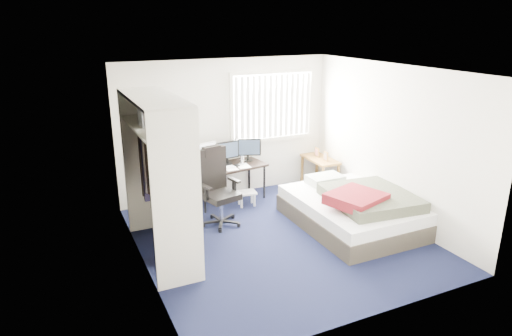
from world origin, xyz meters
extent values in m
plane|color=black|center=(0.00, 0.00, 0.00)|extent=(4.20, 4.20, 0.00)
plane|color=silver|center=(0.00, 2.10, 1.25)|extent=(4.00, 0.00, 4.00)
plane|color=silver|center=(0.00, -2.10, 1.25)|extent=(4.00, 0.00, 4.00)
plane|color=silver|center=(-2.00, 0.00, 1.25)|extent=(0.00, 4.20, 4.20)
plane|color=silver|center=(2.00, 0.00, 1.25)|extent=(0.00, 4.20, 4.20)
plane|color=white|center=(0.00, 0.00, 2.50)|extent=(4.20, 4.20, 0.00)
cube|color=white|center=(0.90, 2.08, 1.60)|extent=(1.60, 0.02, 1.20)
cube|color=beige|center=(0.90, 2.05, 2.23)|extent=(1.72, 0.06, 0.06)
cube|color=beige|center=(0.90, 2.05, 0.97)|extent=(1.72, 0.06, 0.06)
cube|color=white|center=(0.90, 2.02, 1.60)|extent=(1.60, 0.04, 1.16)
cube|color=beige|center=(-1.70, -0.60, 1.10)|extent=(0.60, 0.04, 2.20)
cube|color=beige|center=(-1.70, 1.20, 1.10)|extent=(0.60, 0.04, 2.20)
cube|color=beige|center=(-1.70, 0.30, 2.20)|extent=(0.60, 1.80, 0.04)
cube|color=beige|center=(-1.70, 0.30, 1.82)|extent=(0.56, 1.74, 0.03)
cylinder|color=silver|center=(-1.70, 0.30, 1.70)|extent=(0.03, 1.72, 0.03)
cube|color=#26262B|center=(-1.70, 0.20, 1.25)|extent=(0.38, 1.10, 0.90)
cube|color=beige|center=(-1.38, 0.75, 1.10)|extent=(0.03, 0.90, 2.20)
cube|color=white|center=(-1.70, -0.15, 1.96)|extent=(0.38, 0.30, 0.24)
cube|color=gray|center=(-1.70, 0.35, 1.95)|extent=(0.34, 0.28, 0.22)
cube|color=black|center=(-0.14, 1.73, 0.64)|extent=(1.42, 0.82, 0.04)
cylinder|color=black|center=(-0.70, 1.39, 0.31)|extent=(0.04, 0.04, 0.62)
cylinder|color=black|center=(-0.78, 1.89, 0.31)|extent=(0.04, 0.04, 0.62)
cylinder|color=black|center=(0.51, 1.57, 0.31)|extent=(0.04, 0.04, 0.62)
cylinder|color=black|center=(0.43, 2.07, 0.31)|extent=(0.04, 0.04, 0.62)
cube|color=white|center=(-0.58, 1.77, 0.94)|extent=(0.50, 0.10, 0.36)
cube|color=white|center=(-0.58, 1.77, 0.94)|extent=(0.45, 0.07, 0.31)
cube|color=black|center=(-0.11, 1.84, 0.92)|extent=(0.48, 0.10, 0.32)
cube|color=#1E2838|center=(-0.11, 1.84, 0.92)|extent=(0.43, 0.07, 0.27)
cube|color=black|center=(0.31, 1.87, 0.92)|extent=(0.48, 0.10, 0.32)
cube|color=#1E2838|center=(0.31, 1.87, 0.92)|extent=(0.43, 0.07, 0.27)
cube|color=white|center=(-0.26, 1.62, 0.67)|extent=(0.42, 0.20, 0.02)
cube|color=black|center=(0.01, 1.66, 0.67)|extent=(0.07, 0.11, 0.02)
cylinder|color=silver|center=(0.14, 1.73, 0.74)|extent=(0.08, 0.08, 0.16)
cube|color=white|center=(-0.14, 1.73, 0.66)|extent=(0.34, 0.32, 0.00)
cube|color=black|center=(-0.62, 0.85, 0.06)|extent=(0.71, 0.71, 0.12)
cylinder|color=silver|center=(-0.62, 0.85, 0.26)|extent=(0.06, 0.06, 0.39)
cube|color=black|center=(-0.62, 0.85, 0.49)|extent=(0.60, 0.60, 0.10)
cube|color=black|center=(-0.67, 1.06, 0.88)|extent=(0.50, 0.21, 0.69)
cube|color=black|center=(-0.67, 1.06, 1.18)|extent=(0.31, 0.19, 0.16)
cube|color=black|center=(-0.87, 0.78, 0.70)|extent=(0.13, 0.28, 0.04)
cube|color=black|center=(-0.36, 0.91, 0.70)|extent=(0.13, 0.28, 0.04)
cube|color=white|center=(0.07, 1.39, 0.24)|extent=(0.35, 0.30, 0.03)
cylinder|color=white|center=(-0.06, 1.32, 0.12)|extent=(0.04, 0.04, 0.23)
cylinder|color=white|center=(-0.03, 1.49, 0.12)|extent=(0.04, 0.04, 0.23)
cylinder|color=white|center=(0.17, 1.29, 0.12)|extent=(0.04, 0.04, 0.23)
cylinder|color=white|center=(0.20, 1.45, 0.12)|extent=(0.04, 0.04, 0.23)
cube|color=brown|center=(1.75, 1.65, 0.56)|extent=(0.44, 0.85, 0.04)
cube|color=brown|center=(1.57, 1.27, 0.27)|extent=(0.04, 0.04, 0.54)
cube|color=brown|center=(1.58, 2.04, 0.27)|extent=(0.04, 0.04, 0.54)
cube|color=brown|center=(1.92, 1.27, 0.27)|extent=(0.04, 0.04, 0.54)
cube|color=brown|center=(1.93, 2.03, 0.27)|extent=(0.04, 0.04, 0.54)
cube|color=brown|center=(1.75, 1.46, 0.67)|extent=(0.02, 0.14, 0.18)
cube|color=brown|center=(1.75, 1.78, 0.67)|extent=(0.02, 0.14, 0.18)
cube|color=#383228|center=(1.25, -0.05, 0.14)|extent=(1.58, 2.11, 0.27)
cube|color=white|center=(1.25, -0.05, 0.36)|extent=(1.54, 2.07, 0.19)
cube|color=#AFB4A6|center=(1.25, 0.72, 0.52)|extent=(0.60, 0.40, 0.14)
cube|color=#34382A|center=(1.40, -0.30, 0.53)|extent=(1.32, 1.42, 0.18)
cube|color=maroon|center=(1.05, -0.40, 0.61)|extent=(0.93, 0.90, 0.16)
cube|color=tan|center=(-1.65, 0.08, 0.14)|extent=(0.41, 0.33, 0.28)
camera|label=1|loc=(-2.96, -5.45, 3.15)|focal=32.00mm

